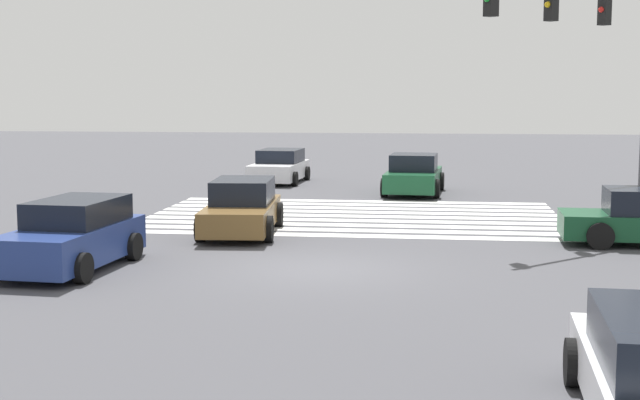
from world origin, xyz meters
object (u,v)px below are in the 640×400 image
Objects in this scene: car_1 at (242,208)px; car_3 at (414,175)px; traffic_signal_mast at (597,47)px; car_6 at (73,236)px; car_5 at (279,167)px.

car_3 is (-4.46, -10.19, 0.00)m from car_1.
car_3 is at bearing -102.04° from traffic_signal_mast.
car_3 is 1.07× the size of car_6.
traffic_signal_mast is 1.58× the size of car_5.
traffic_signal_mast is at bearing -143.10° from car_3.
car_1 is at bearing 8.60° from car_5.
car_3 reaches higher than car_5.
car_5 is at bearing 62.20° from car_3.
traffic_signal_mast is 10.82m from car_1.
car_6 is at bearing 159.43° from car_3.
car_6 reaches higher than car_3.
car_6 is at bearing -30.45° from car_1.
car_3 is 6.80m from car_5.
car_1 is at bearing 160.29° from car_3.
traffic_signal_mast is 1.49× the size of car_1.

